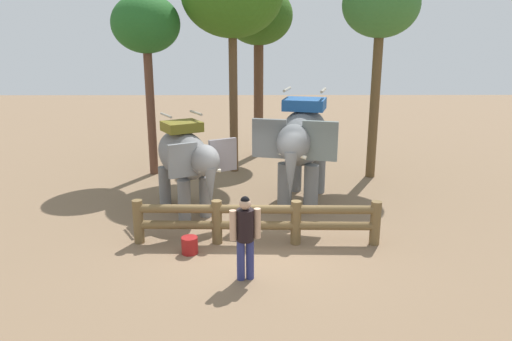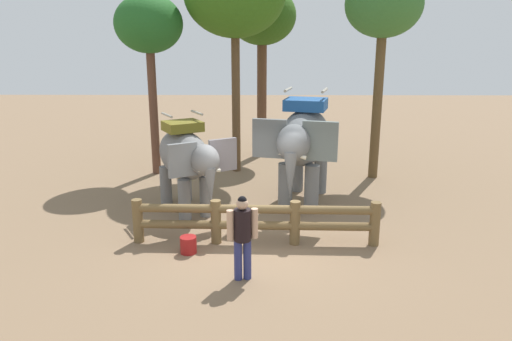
{
  "view_description": "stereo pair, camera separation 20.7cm",
  "coord_description": "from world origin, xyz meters",
  "px_view_note": "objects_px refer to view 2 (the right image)",
  "views": [
    {
      "loc": [
        -0.08,
        -10.31,
        4.7
      ],
      "look_at": [
        0.0,
        1.59,
        1.4
      ],
      "focal_mm": 34.08,
      "sensor_mm": 36.0,
      "label": 1
    },
    {
      "loc": [
        0.13,
        -10.31,
        4.7
      ],
      "look_at": [
        0.0,
        1.59,
        1.4
      ],
      "focal_mm": 34.08,
      "sensor_mm": 36.0,
      "label": 2
    }
  ],
  "objects_px": {
    "elephant_near_left": "(187,158)",
    "elephant_center": "(303,141)",
    "log_fence": "(255,219)",
    "tree_far_right": "(149,27)",
    "tree_back_center": "(384,8)",
    "tourist_woman_in_black": "(242,232)",
    "feed_bucket": "(188,245)",
    "tree_deep_back": "(262,19)"
  },
  "relations": [
    {
      "from": "log_fence",
      "to": "tourist_woman_in_black",
      "type": "relative_size",
      "value": 3.3
    },
    {
      "from": "tourist_woman_in_black",
      "to": "feed_bucket",
      "type": "height_order",
      "value": "tourist_woman_in_black"
    },
    {
      "from": "elephant_near_left",
      "to": "tourist_woman_in_black",
      "type": "height_order",
      "value": "elephant_near_left"
    },
    {
      "from": "elephant_near_left",
      "to": "elephant_center",
      "type": "relative_size",
      "value": 0.81
    },
    {
      "from": "tree_back_center",
      "to": "feed_bucket",
      "type": "distance_m",
      "value": 9.83
    },
    {
      "from": "tourist_woman_in_black",
      "to": "tree_deep_back",
      "type": "xyz_separation_m",
      "value": [
        0.38,
        10.64,
        4.31
      ]
    },
    {
      "from": "elephant_near_left",
      "to": "tree_deep_back",
      "type": "xyz_separation_m",
      "value": [
        2.03,
        6.78,
        3.79
      ]
    },
    {
      "from": "elephant_near_left",
      "to": "tree_back_center",
      "type": "bearing_deg",
      "value": 30.8
    },
    {
      "from": "log_fence",
      "to": "tourist_woman_in_black",
      "type": "distance_m",
      "value": 1.8
    },
    {
      "from": "tourist_woman_in_black",
      "to": "log_fence",
      "type": "bearing_deg",
      "value": 82.44
    },
    {
      "from": "elephant_near_left",
      "to": "elephant_center",
      "type": "height_order",
      "value": "elephant_center"
    },
    {
      "from": "log_fence",
      "to": "tree_far_right",
      "type": "height_order",
      "value": "tree_far_right"
    },
    {
      "from": "elephant_near_left",
      "to": "elephant_center",
      "type": "bearing_deg",
      "value": 13.1
    },
    {
      "from": "tourist_woman_in_black",
      "to": "tree_far_right",
      "type": "height_order",
      "value": "tree_far_right"
    },
    {
      "from": "tree_back_center",
      "to": "tree_far_right",
      "type": "distance_m",
      "value": 7.6
    },
    {
      "from": "tree_back_center",
      "to": "tree_deep_back",
      "type": "distance_m",
      "value": 5.05
    },
    {
      "from": "tourist_woman_in_black",
      "to": "feed_bucket",
      "type": "relative_size",
      "value": 4.55
    },
    {
      "from": "elephant_center",
      "to": "tree_deep_back",
      "type": "height_order",
      "value": "tree_deep_back"
    },
    {
      "from": "tree_deep_back",
      "to": "feed_bucket",
      "type": "relative_size",
      "value": 17.11
    },
    {
      "from": "elephant_center",
      "to": "tree_deep_back",
      "type": "relative_size",
      "value": 0.6
    },
    {
      "from": "tourist_woman_in_black",
      "to": "elephant_center",
      "type": "bearing_deg",
      "value": 71.4
    },
    {
      "from": "elephant_center",
      "to": "tree_far_right",
      "type": "relative_size",
      "value": 0.65
    },
    {
      "from": "tourist_woman_in_black",
      "to": "tree_back_center",
      "type": "height_order",
      "value": "tree_back_center"
    },
    {
      "from": "log_fence",
      "to": "tree_far_right",
      "type": "bearing_deg",
      "value": 120.62
    },
    {
      "from": "tree_deep_back",
      "to": "feed_bucket",
      "type": "distance_m",
      "value": 10.87
    },
    {
      "from": "tree_back_center",
      "to": "tree_deep_back",
      "type": "bearing_deg",
      "value": 139.47
    },
    {
      "from": "elephant_near_left",
      "to": "feed_bucket",
      "type": "height_order",
      "value": "elephant_near_left"
    },
    {
      "from": "elephant_near_left",
      "to": "tree_back_center",
      "type": "distance_m",
      "value": 7.92
    },
    {
      "from": "elephant_center",
      "to": "tourist_woman_in_black",
      "type": "relative_size",
      "value": 2.25
    },
    {
      "from": "tree_deep_back",
      "to": "tree_far_right",
      "type": "bearing_deg",
      "value": -142.55
    },
    {
      "from": "elephant_near_left",
      "to": "tree_back_center",
      "type": "xyz_separation_m",
      "value": [
        5.87,
        3.5,
        4.02
      ]
    },
    {
      "from": "tree_back_center",
      "to": "tree_far_right",
      "type": "xyz_separation_m",
      "value": [
        -7.56,
        0.42,
        -0.57
      ]
    },
    {
      "from": "log_fence",
      "to": "tree_far_right",
      "type": "distance_m",
      "value": 8.28
    },
    {
      "from": "tree_far_right",
      "to": "feed_bucket",
      "type": "height_order",
      "value": "tree_far_right"
    },
    {
      "from": "log_fence",
      "to": "elephant_near_left",
      "type": "bearing_deg",
      "value": 131.5
    },
    {
      "from": "tree_far_right",
      "to": "feed_bucket",
      "type": "relative_size",
      "value": 15.76
    },
    {
      "from": "tree_far_right",
      "to": "feed_bucket",
      "type": "distance_m",
      "value": 8.4
    },
    {
      "from": "tree_far_right",
      "to": "tourist_woman_in_black",
      "type": "bearing_deg",
      "value": -66.72
    },
    {
      "from": "elephant_near_left",
      "to": "elephant_center",
      "type": "xyz_separation_m",
      "value": [
        3.2,
        0.74,
        0.31
      ]
    },
    {
      "from": "log_fence",
      "to": "tree_far_right",
      "type": "xyz_separation_m",
      "value": [
        -3.58,
        6.05,
        4.38
      ]
    },
    {
      "from": "tree_deep_back",
      "to": "elephant_near_left",
      "type": "bearing_deg",
      "value": -106.68
    },
    {
      "from": "log_fence",
      "to": "tree_deep_back",
      "type": "relative_size",
      "value": 0.88
    }
  ]
}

